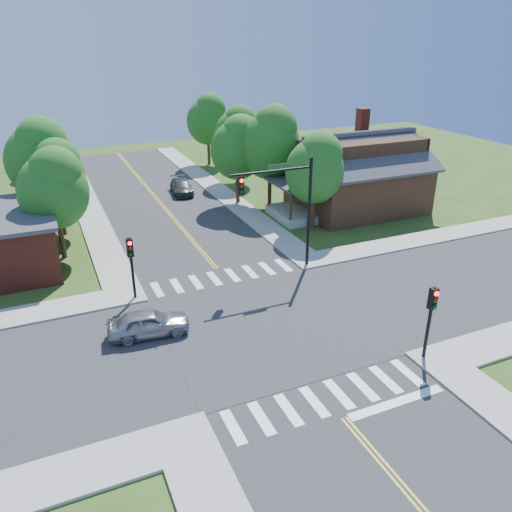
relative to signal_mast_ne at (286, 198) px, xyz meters
name	(u,v)px	position (x,y,z in m)	size (l,w,h in m)	color
ground	(265,326)	(-3.91, -5.59, -4.85)	(100.00, 100.00, 0.00)	#2D4B17
road_ns	(265,326)	(-3.91, -5.59, -4.83)	(10.00, 90.00, 0.04)	#2D2D30
road_ew	(265,325)	(-3.91, -5.59, -4.83)	(90.00, 10.00, 0.04)	#2D2D30
intersection_patch	(265,326)	(-3.91, -5.59, -4.85)	(10.20, 10.20, 0.06)	#2D2D30
sidewalk_ne	(351,202)	(11.90, 10.23, -4.78)	(40.00, 40.00, 0.14)	#9E9B93
crosswalk_north	(223,277)	(-3.91, 0.61, -4.80)	(8.85, 2.00, 0.01)	white
crosswalk_south	(327,398)	(-3.91, -11.79, -4.80)	(8.85, 2.00, 0.01)	white
centerline	(265,325)	(-3.91, -5.59, -4.80)	(0.30, 90.00, 0.01)	gold
stop_bar	(397,403)	(-1.41, -13.19, -4.85)	(4.60, 0.45, 0.09)	white
signal_mast_ne	(286,198)	(0.00, 0.00, 0.00)	(5.30, 0.42, 7.20)	black
signal_pole_se	(431,310)	(1.69, -11.21, -2.19)	(0.34, 0.42, 3.80)	black
signal_pole_nw	(131,257)	(-9.51, -0.01, -2.19)	(0.34, 0.42, 3.80)	black
house_ne	(357,171)	(11.19, 8.65, -1.52)	(13.05, 8.80, 7.11)	#322111
tree_e_a	(316,167)	(5.46, 5.76, 0.07)	(4.42, 4.20, 7.51)	#382314
tree_e_b	(271,141)	(4.80, 12.15, 0.89)	(5.15, 4.90, 8.76)	#382314
tree_e_c	(238,132)	(5.23, 20.78, 0.18)	(4.52, 4.29, 7.68)	#382314
tree_e_d	(208,118)	(4.97, 29.02, 0.40)	(4.71, 4.48, 8.01)	#382314
tree_w_a	(54,187)	(-12.68, 7.82, 0.12)	(4.46, 4.24, 7.59)	#382314
tree_w_b	(41,156)	(-13.12, 14.40, 0.75)	(5.03, 4.77, 8.54)	#382314
tree_w_c	(39,145)	(-13.02, 22.62, 0.04)	(4.39, 4.17, 7.47)	#382314
tree_w_d	(42,139)	(-12.60, 31.64, -0.99)	(3.47, 3.29, 5.90)	#382314
tree_house	(238,146)	(2.54, 13.98, 0.30)	(4.62, 4.39, 7.86)	#382314
tree_bldg	(56,173)	(-12.32, 12.39, -0.08)	(4.28, 4.07, 7.28)	#382314
car_silver	(149,324)	(-9.61, -4.04, -4.16)	(4.20, 2.07, 1.38)	#A4A7AB
car_dgrey	(181,187)	(-1.33, 18.95, -4.20)	(2.36, 4.65, 1.29)	#343739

